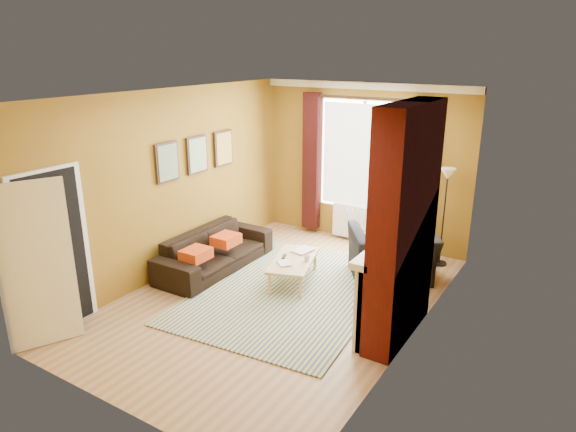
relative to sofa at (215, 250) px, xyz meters
The scene contains 12 objects.
ground 1.49m from the sofa, 13.78° to the right, with size 5.50×5.50×0.00m, color #946A43.
room_walls 2.32m from the sofa, ahead, with size 3.82×5.54×2.83m.
striped_rug 1.48m from the sofa, ahead, with size 2.72×3.56×0.02m.
sofa is the anchor object (origin of this frame).
armchair 2.73m from the sofa, 24.36° to the left, with size 1.19×1.04×0.78m, color black.
coffee_table 1.33m from the sofa, ahead, with size 0.88×1.24×0.37m.
wicker_stool 2.97m from the sofa, 43.66° to the left, with size 0.39×0.39×0.48m.
floor_lamp 3.73m from the sofa, 34.64° to the left, with size 0.25×0.25×1.59m.
book_a 1.25m from the sofa, ahead, with size 0.17×0.23×0.02m, color #999999.
book_b 1.30m from the sofa, 26.96° to the left, with size 0.24×0.33×0.03m, color #999999.
mug 1.54m from the sofa, ahead, with size 0.09×0.09×0.08m, color #999999.
tv_remote 1.18m from the sofa, 10.23° to the left, with size 0.10×0.16×0.02m.
Camera 1 is at (3.53, -5.40, 3.34)m, focal length 32.00 mm.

